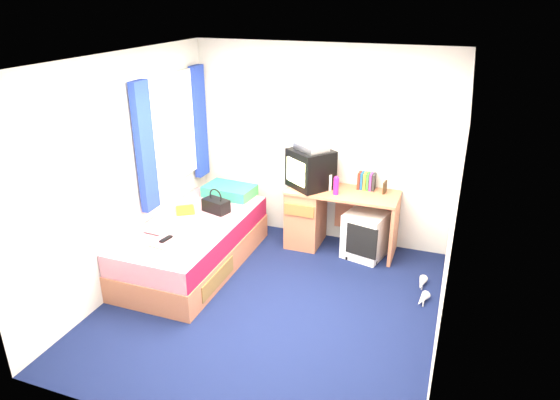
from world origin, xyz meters
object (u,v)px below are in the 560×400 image
(pillow, at_px, (230,191))
(picture_frame, at_px, (385,187))
(magazine, at_px, (185,210))
(pink_water_bottle, at_px, (336,186))
(towel, at_px, (199,230))
(handbag, at_px, (216,205))
(aerosol_can, at_px, (329,182))
(water_bottle, at_px, (153,231))
(white_heels, at_px, (422,291))
(desk, at_px, (320,214))
(bed, at_px, (194,244))
(crt_tv, at_px, (310,169))
(colour_swatch_fan, at_px, (158,247))
(storage_cube, at_px, (365,235))
(vcr, at_px, (311,147))
(remote_control, at_px, (166,239))

(pillow, xyz_separation_m, picture_frame, (1.89, 0.25, 0.21))
(magazine, bearing_deg, pillow, 64.65)
(pink_water_bottle, height_order, towel, pink_water_bottle)
(picture_frame, height_order, handbag, picture_frame)
(pillow, xyz_separation_m, aerosol_can, (1.26, 0.11, 0.24))
(water_bottle, relative_size, white_heels, 0.37)
(desk, relative_size, handbag, 3.80)
(bed, xyz_separation_m, magazine, (-0.24, 0.26, 0.28))
(crt_tv, bearing_deg, magazine, -114.09)
(desk, height_order, colour_swatch_fan, desk)
(magazine, xyz_separation_m, colour_swatch_fan, (0.21, -0.90, -0.00))
(storage_cube, distance_m, pink_water_bottle, 0.68)
(pink_water_bottle, bearing_deg, vcr, 159.07)
(towel, distance_m, magazine, 0.68)
(water_bottle, bearing_deg, white_heels, 13.59)
(storage_cube, bearing_deg, aerosol_can, -174.08)
(handbag, distance_m, colour_swatch_fan, 1.01)
(pink_water_bottle, relative_size, colour_swatch_fan, 0.90)
(storage_cube, height_order, pink_water_bottle, pink_water_bottle)
(water_bottle, bearing_deg, towel, 18.57)
(colour_swatch_fan, xyz_separation_m, remote_control, (-0.02, 0.17, 0.00))
(aerosol_can, bearing_deg, pink_water_bottle, -44.63)
(vcr, relative_size, towel, 1.27)
(handbag, bearing_deg, aerosol_can, 43.91)
(aerosol_can, xyz_separation_m, handbag, (-1.19, -0.61, -0.22))
(pillow, bearing_deg, bed, -92.86)
(magazine, height_order, white_heels, magazine)
(magazine, bearing_deg, water_bottle, -90.87)
(pillow, xyz_separation_m, magazine, (-0.29, -0.61, -0.06))
(bed, xyz_separation_m, vcr, (1.06, 1.00, 0.98))
(desk, relative_size, magazine, 4.64)
(vcr, bearing_deg, storage_cube, 30.42)
(water_bottle, bearing_deg, remote_control, -19.75)
(picture_frame, xyz_separation_m, aerosol_can, (-0.63, -0.14, 0.03))
(pillow, distance_m, pink_water_bottle, 1.39)
(aerosol_can, height_order, handbag, aerosol_can)
(vcr, xyz_separation_m, towel, (-0.84, -1.23, -0.66))
(desk, bearing_deg, crt_tv, 179.93)
(towel, bearing_deg, pink_water_bottle, 42.70)
(bed, distance_m, vcr, 1.76)
(desk, relative_size, crt_tv, 2.08)
(desk, distance_m, magazine, 1.62)
(bed, distance_m, handbag, 0.52)
(white_heels, bearing_deg, handbag, 177.99)
(pillow, distance_m, crt_tv, 1.09)
(storage_cube, height_order, water_bottle, water_bottle)
(storage_cube, relative_size, crt_tv, 0.88)
(storage_cube, relative_size, aerosol_can, 2.79)
(storage_cube, distance_m, aerosol_can, 0.75)
(desk, relative_size, towel, 4.39)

